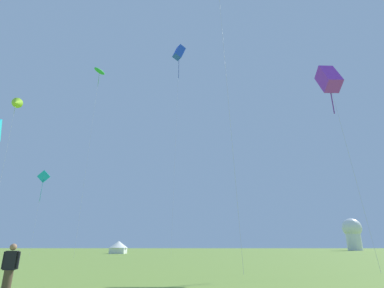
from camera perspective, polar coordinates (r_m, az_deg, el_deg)
kite_purple_box at (r=28.79m, az=24.75°, el=11.24°), size 1.37×2.88×16.73m
kite_green_parafoil at (r=58.52m, az=-17.35°, el=13.13°), size 1.96×3.71×32.36m
kite_lime_delta at (r=50.48m, az=-30.70°, el=6.82°), size 2.02×2.18×22.28m
kite_blue_box at (r=60.80m, az=-2.51°, el=17.10°), size 2.71×3.59×39.01m
kite_cyan_diamond at (r=60.00m, az=-26.66°, el=-5.90°), size 2.32×0.92×14.62m
person_spectator at (r=12.28m, az=-31.74°, el=-20.14°), size 0.57×0.29×1.73m
festival_tent_right at (r=70.01m, az=-13.95°, el=-18.59°), size 4.00×4.00×2.60m
observatory_dome at (r=122.44m, az=28.47°, el=-14.71°), size 6.40×6.40×10.80m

